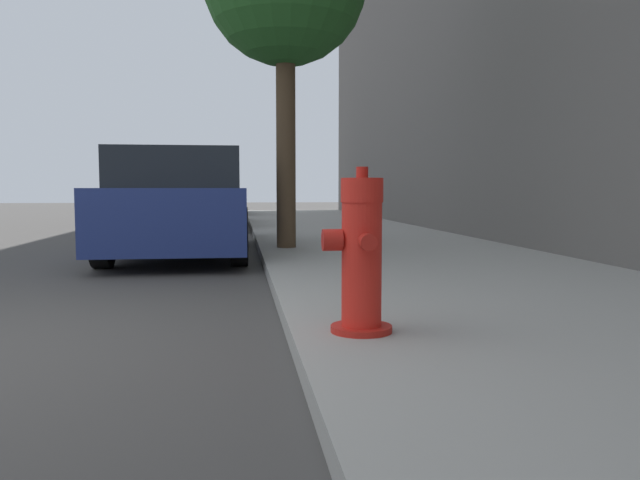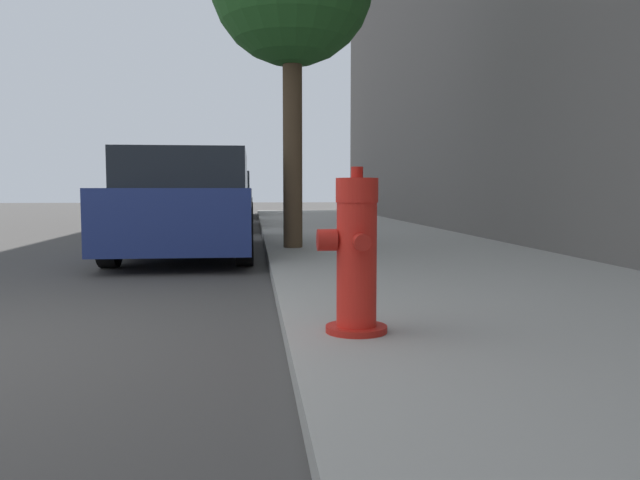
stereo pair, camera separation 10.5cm
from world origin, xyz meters
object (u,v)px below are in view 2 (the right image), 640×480
object	(u,v)px
parked_car_mid	(213,200)
parked_car_near	(189,205)
fire_hydrant	(356,257)
parked_car_far	(226,196)

from	to	relation	value
parked_car_mid	parked_car_near	bearing A→B (deg)	-89.51
fire_hydrant	parked_car_near	bearing A→B (deg)	104.77
parked_car_near	parked_car_far	xyz separation A→B (m)	(0.01, 11.48, 0.01)
fire_hydrant	parked_car_mid	distance (m)	11.35
parked_car_mid	fire_hydrant	bearing A→B (deg)	-82.58
parked_car_mid	parked_car_far	size ratio (longest dim) A/B	1.08
fire_hydrant	parked_car_far	xyz separation A→B (m)	(-1.41, 16.85, 0.17)
parked_car_near	parked_car_mid	bearing A→B (deg)	90.49
fire_hydrant	parked_car_mid	world-z (taller)	parked_car_mid
fire_hydrant	parked_car_near	world-z (taller)	parked_car_near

